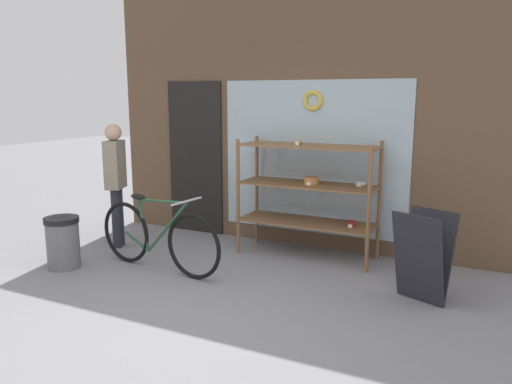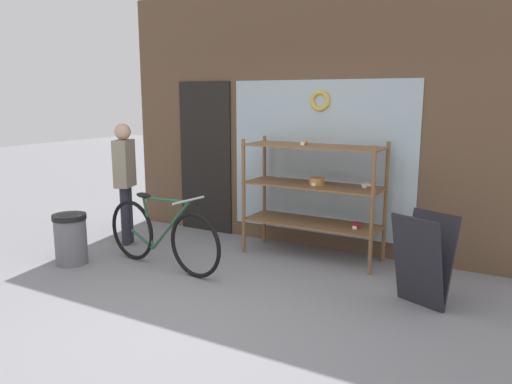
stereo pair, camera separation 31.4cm
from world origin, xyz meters
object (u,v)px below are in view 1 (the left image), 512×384
object	(u,v)px
sandwich_board	(423,257)
trash_bin	(63,240)
pedestrian	(115,176)
bicycle	(158,237)
display_case	(309,187)

from	to	relation	value
sandwich_board	trash_bin	distance (m)	3.84
pedestrian	bicycle	bearing A→B (deg)	-137.27
display_case	sandwich_board	bearing A→B (deg)	-29.27
sandwich_board	trash_bin	bearing A→B (deg)	-146.36
display_case	trash_bin	distance (m)	2.87
display_case	bicycle	bearing A→B (deg)	-137.87
display_case	bicycle	size ratio (longest dim) A/B	0.95
trash_bin	sandwich_board	bearing A→B (deg)	12.01
display_case	sandwich_board	distance (m)	1.70
bicycle	trash_bin	bearing A→B (deg)	-151.01
bicycle	trash_bin	xyz separation A→B (m)	(-1.00, -0.41, -0.06)
display_case	sandwich_board	world-z (taller)	display_case
bicycle	sandwich_board	xyz separation A→B (m)	(2.75, 0.39, 0.06)
pedestrian	trash_bin	size ratio (longest dim) A/B	2.69
display_case	trash_bin	world-z (taller)	display_case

